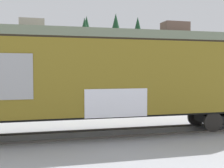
% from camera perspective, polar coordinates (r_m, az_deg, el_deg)
% --- Properties ---
extents(ground_plane, '(260.00, 260.00, 0.00)m').
position_cam_1_polar(ground_plane, '(11.67, -9.08, -11.01)').
color(ground_plane, '#B2B5BC').
extents(track, '(60.00, 2.52, 0.08)m').
position_cam_1_polar(track, '(11.74, -5.08, -10.70)').
color(track, '#4C4742').
rests_on(track, ground_plane).
extents(freight_car, '(17.07, 3.04, 4.24)m').
position_cam_1_polar(freight_car, '(11.48, -3.12, 1.13)').
color(freight_car, olive).
rests_on(freight_car, ground_plane).
extents(hillside, '(116.05, 42.83, 17.07)m').
position_cam_1_polar(hillside, '(78.83, -12.49, 5.32)').
color(hillside, slate).
rests_on(hillside, ground_plane).
extents(parked_car_green, '(4.36, 2.08, 1.81)m').
position_cam_1_polar(parked_car_green, '(18.10, -16.07, -3.29)').
color(parked_car_green, '#1E5933').
rests_on(parked_car_green, ground_plane).
extents(parked_car_red, '(4.58, 2.07, 1.60)m').
position_cam_1_polar(parked_car_red, '(18.97, 2.28, -3.07)').
color(parked_car_red, '#B21E1E').
rests_on(parked_car_red, ground_plane).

